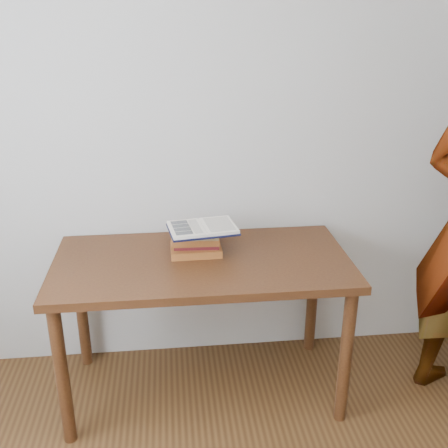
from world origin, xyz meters
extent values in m
cube|color=#B6B4AD|center=(0.00, 1.75, 1.30)|extent=(3.50, 0.04, 2.60)
cube|color=#472911|center=(0.02, 1.38, 0.73)|extent=(1.41, 0.70, 0.04)
cylinder|color=#472911|center=(-0.63, 1.09, 0.36)|extent=(0.06, 0.06, 0.71)
cylinder|color=#472911|center=(0.66, 1.09, 0.36)|extent=(0.06, 0.06, 0.71)
cylinder|color=#472911|center=(-0.63, 1.67, 0.36)|extent=(0.06, 0.06, 0.71)
cylinder|color=#472911|center=(0.66, 1.67, 0.36)|extent=(0.06, 0.06, 0.71)
cube|color=#A35525|center=(-0.01, 1.45, 0.77)|extent=(0.25, 0.17, 0.04)
cube|color=maroon|center=(0.00, 1.46, 0.80)|extent=(0.22, 0.14, 0.03)
cube|color=#A35525|center=(-0.01, 1.46, 0.83)|extent=(0.23, 0.17, 0.03)
cube|color=tan|center=(0.00, 1.46, 0.86)|extent=(0.23, 0.19, 0.03)
cube|color=black|center=(0.03, 1.44, 0.88)|extent=(0.35, 0.26, 0.01)
cube|color=beige|center=(-0.05, 1.43, 0.89)|extent=(0.18, 0.23, 0.01)
cube|color=beige|center=(0.10, 1.45, 0.89)|extent=(0.18, 0.23, 0.01)
cylinder|color=beige|center=(0.03, 1.44, 0.89)|extent=(0.04, 0.21, 0.01)
cube|color=black|center=(-0.08, 1.49, 0.90)|extent=(0.08, 0.05, 0.00)
cube|color=black|center=(-0.08, 1.45, 0.90)|extent=(0.08, 0.05, 0.00)
cube|color=black|center=(-0.07, 1.40, 0.90)|extent=(0.08, 0.05, 0.00)
cube|color=black|center=(-0.06, 1.36, 0.90)|extent=(0.08, 0.05, 0.00)
cube|color=silver|center=(-0.01, 1.43, 0.90)|extent=(0.06, 0.18, 0.00)
cube|color=silver|center=(0.11, 1.45, 0.90)|extent=(0.15, 0.19, 0.00)
camera|label=1|loc=(-0.12, -0.86, 1.84)|focal=42.00mm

